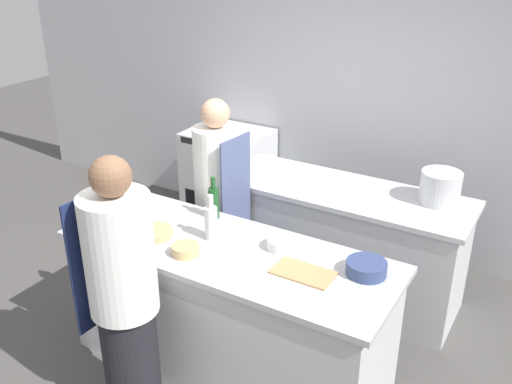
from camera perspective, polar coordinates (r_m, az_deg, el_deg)
The scene contains 18 objects.
ground_plane at distance 4.13m, azimuth -2.60°, elevation -16.80°, with size 16.00×16.00×0.00m, color #4C4947.
wall_back at distance 5.18m, azimuth 10.27°, elevation 9.37°, with size 8.00×0.06×2.80m.
prep_counter at distance 3.84m, azimuth -2.73°, elevation -11.60°, with size 2.17×0.80×0.92m.
pass_counter at distance 4.63m, azimuth 8.53°, elevation -4.97°, with size 1.94×0.69×0.92m.
oven_range at distance 5.67m, azimuth -2.78°, elevation 1.33°, with size 0.76×0.63×0.98m.
chef_at_prep_near at distance 3.34m, azimuth -13.05°, elevation -10.37°, with size 0.41×0.39×1.71m.
chef_at_stove at distance 4.40m, azimuth -3.79°, elevation -1.09°, with size 0.38×0.36×1.64m.
bottle_olive_oil at distance 3.64m, azimuth -4.51°, elevation -2.98°, with size 0.08×0.08×0.31m.
bottle_vinegar at distance 4.10m, azimuth -14.40°, elevation -0.79°, with size 0.09×0.09×0.25m.
bottle_wine at distance 3.91m, azimuth -4.25°, elevation -0.97°, with size 0.07×0.07×0.30m.
bottle_cooking_oil at distance 3.89m, azimuth -11.81°, elevation -2.33°, with size 0.09×0.09×0.19m.
bowl_mixing_large at distance 3.76m, azimuth -10.05°, elevation -4.04°, with size 0.23×0.23×0.05m.
bowl_prep_small at distance 3.53m, azimuth -7.07°, elevation -5.76°, with size 0.17×0.17×0.06m.
bowl_ceramic_blue at distance 3.56m, azimuth 2.57°, elevation -5.17°, with size 0.18×0.18×0.07m.
bowl_wooden_salad at distance 3.37m, azimuth 10.98°, elevation -7.46°, with size 0.24×0.24×0.08m.
cup at distance 3.98m, azimuth -12.95°, elevation -2.18°, with size 0.09×0.09×0.10m.
cutting_board at distance 3.34m, azimuth 4.76°, elevation -8.04°, with size 0.36×0.21×0.01m.
stockpot at distance 4.33m, azimuth 17.95°, elevation 0.44°, with size 0.29×0.29×0.24m.
Camera 1 is at (1.74, -2.56, 2.73)m, focal length 40.00 mm.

